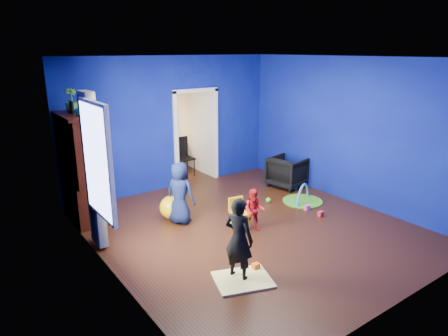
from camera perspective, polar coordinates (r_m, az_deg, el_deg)
floor at (r=7.12m, az=3.78°, el=-8.54°), size 5.00×5.50×0.01m
ceiling at (r=6.44m, az=4.29°, el=15.49°), size 5.00×5.50×0.01m
wall_back at (r=8.88m, az=-7.40°, el=6.29°), size 5.00×0.02×2.90m
wall_front at (r=4.93m, az=24.82°, el=-3.60°), size 5.00×0.02×2.90m
wall_left at (r=5.45m, az=-16.74°, el=-0.90°), size 0.02×5.50×2.90m
wall_right at (r=8.42m, az=17.33°, el=5.11°), size 0.02×5.50×2.90m
alcove at (r=9.95m, az=-6.72°, el=6.26°), size 1.00×1.75×2.50m
armchair at (r=9.19m, az=9.03°, el=-0.53°), size 0.89×0.87×0.69m
child_black at (r=5.42m, az=2.13°, el=-10.10°), size 0.41×0.50×1.17m
child_navy at (r=7.15m, az=-6.31°, el=-3.58°), size 0.58×0.66×1.13m
toddler_red at (r=6.89m, az=4.33°, el=-6.02°), size 0.46×0.45×0.75m
vase at (r=7.06m, az=-19.79°, el=7.86°), size 0.24×0.24×0.21m
potted_plant at (r=7.55m, az=-21.00°, el=9.07°), size 0.29×0.29×0.42m
tv_armoire at (r=7.57m, az=-19.64°, el=-0.03°), size 0.58×1.14×1.96m
crt_tv at (r=7.57m, az=-19.38°, el=0.32°), size 0.46×0.70×0.54m
yellow_blanket at (r=5.64m, az=2.71°, el=-15.65°), size 0.90×0.81×0.03m
hopper_ball at (r=7.46m, az=-7.51°, el=-5.60°), size 0.44×0.44×0.44m
kid_chair at (r=6.99m, az=2.30°, el=-6.76°), size 0.33×0.33×0.50m
play_mat at (r=8.42m, az=11.16°, el=-4.66°), size 0.82×0.82×0.02m
toy_arch at (r=8.42m, az=11.16°, el=-4.60°), size 0.68×0.37×0.73m
window_left at (r=5.74m, az=-17.84°, el=0.94°), size 0.03×0.95×1.55m
curtain at (r=6.36m, az=-18.19°, el=-0.41°), size 0.14×0.42×2.40m
doorway at (r=9.25m, az=-4.03°, el=4.28°), size 1.16×0.10×2.10m
study_desk at (r=10.69m, az=-8.22°, el=2.12°), size 0.88×0.44×0.75m
desk_monitor at (r=10.66m, az=-8.65°, el=5.24°), size 0.40×0.05×0.32m
desk_lamp at (r=10.49m, az=-9.86°, el=4.89°), size 0.14×0.14×0.14m
folding_chair at (r=9.85m, az=-5.65°, el=1.47°), size 0.40×0.40×0.92m
book_shelf at (r=10.50m, az=-8.88°, el=10.96°), size 0.88×0.24×0.04m
toy_0 at (r=7.76m, az=13.64°, el=-6.40°), size 0.10×0.08×0.10m
toy_1 at (r=9.10m, az=10.15°, el=-2.67°), size 0.11×0.11×0.11m
toy_2 at (r=5.87m, az=4.56°, el=-13.86°), size 0.10×0.08×0.10m
toy_3 at (r=8.25m, az=6.36°, el=-4.55°), size 0.11×0.11×0.11m
toy_4 at (r=8.00m, az=11.79°, el=-5.56°), size 0.10×0.08×0.10m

